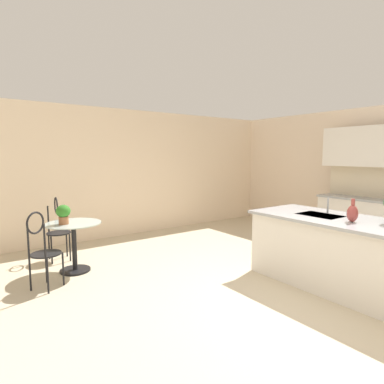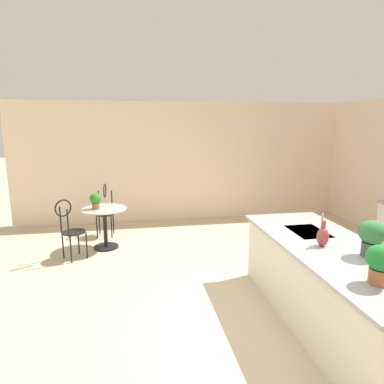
{
  "view_description": "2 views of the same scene",
  "coord_description": "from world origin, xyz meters",
  "px_view_note": "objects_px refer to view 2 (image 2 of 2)",
  "views": [
    {
      "loc": [
        2.24,
        -3.13,
        1.74
      ],
      "look_at": [
        -1.63,
        -0.32,
        1.19
      ],
      "focal_mm": 30.16,
      "sensor_mm": 36.0,
      "label": 1
    },
    {
      "loc": [
        3.48,
        -1.28,
        2.26
      ],
      "look_at": [
        -1.71,
        -0.36,
        1.17
      ],
      "focal_mm": 31.83,
      "sensor_mm": 36.0,
      "label": 2
    }
  ],
  "objects_px": {
    "bistro_table": "(105,224)",
    "potted_plant_counter_far": "(381,262)",
    "potted_plant_counter_near": "(372,236)",
    "vase_on_counter": "(323,236)",
    "chair_near_window": "(70,226)",
    "potted_plant_on_table": "(96,200)",
    "chair_by_island": "(105,208)"
  },
  "relations": [
    {
      "from": "bistro_table",
      "to": "potted_plant_counter_far",
      "type": "relative_size",
      "value": 2.34
    },
    {
      "from": "potted_plant_counter_near",
      "to": "vase_on_counter",
      "type": "bearing_deg",
      "value": -137.38
    },
    {
      "from": "bistro_table",
      "to": "chair_near_window",
      "type": "relative_size",
      "value": 0.77
    },
    {
      "from": "bistro_table",
      "to": "chair_near_window",
      "type": "distance_m",
      "value": 0.7
    },
    {
      "from": "chair_near_window",
      "to": "potted_plant_counter_far",
      "type": "bearing_deg",
      "value": 42.84
    },
    {
      "from": "potted_plant_on_table",
      "to": "potted_plant_counter_far",
      "type": "relative_size",
      "value": 0.83
    },
    {
      "from": "potted_plant_on_table",
      "to": "vase_on_counter",
      "type": "relative_size",
      "value": 0.98
    },
    {
      "from": "potted_plant_counter_far",
      "to": "potted_plant_counter_near",
      "type": "xyz_separation_m",
      "value": [
        -0.55,
        0.34,
        0.02
      ]
    },
    {
      "from": "chair_near_window",
      "to": "vase_on_counter",
      "type": "distance_m",
      "value": 3.91
    },
    {
      "from": "bistro_table",
      "to": "chair_by_island",
      "type": "distance_m",
      "value": 0.75
    },
    {
      "from": "potted_plant_counter_far",
      "to": "potted_plant_counter_near",
      "type": "relative_size",
      "value": 0.91
    },
    {
      "from": "bistro_table",
      "to": "potted_plant_counter_far",
      "type": "xyz_separation_m",
      "value": [
        3.73,
        2.53,
        0.67
      ]
    },
    {
      "from": "chair_by_island",
      "to": "potted_plant_counter_far",
      "type": "bearing_deg",
      "value": 29.93
    },
    {
      "from": "potted_plant_on_table",
      "to": "potted_plant_counter_near",
      "type": "relative_size",
      "value": 0.75
    },
    {
      "from": "bistro_table",
      "to": "chair_near_window",
      "type": "xyz_separation_m",
      "value": [
        0.45,
        -0.52,
        0.13
      ]
    },
    {
      "from": "bistro_table",
      "to": "potted_plant_counter_near",
      "type": "bearing_deg",
      "value": 42.0
    },
    {
      "from": "chair_by_island",
      "to": "potted_plant_counter_far",
      "type": "height_order",
      "value": "potted_plant_counter_far"
    },
    {
      "from": "vase_on_counter",
      "to": "potted_plant_counter_near",
      "type": "bearing_deg",
      "value": 42.62
    },
    {
      "from": "potted_plant_counter_near",
      "to": "chair_near_window",
      "type": "bearing_deg",
      "value": -128.93
    },
    {
      "from": "potted_plant_counter_far",
      "to": "chair_by_island",
      "type": "bearing_deg",
      "value": -150.07
    },
    {
      "from": "bistro_table",
      "to": "chair_by_island",
      "type": "bearing_deg",
      "value": -176.28
    },
    {
      "from": "bistro_table",
      "to": "chair_by_island",
      "type": "relative_size",
      "value": 0.77
    },
    {
      "from": "bistro_table",
      "to": "potted_plant_counter_far",
      "type": "distance_m",
      "value": 4.56
    },
    {
      "from": "potted_plant_counter_far",
      "to": "vase_on_counter",
      "type": "relative_size",
      "value": 1.19
    },
    {
      "from": "chair_near_window",
      "to": "vase_on_counter",
      "type": "bearing_deg",
      "value": 52.1
    },
    {
      "from": "potted_plant_counter_far",
      "to": "bistro_table",
      "type": "bearing_deg",
      "value": -145.92
    },
    {
      "from": "bistro_table",
      "to": "vase_on_counter",
      "type": "xyz_separation_m",
      "value": [
        2.83,
        2.54,
        0.58
      ]
    },
    {
      "from": "chair_by_island",
      "to": "potted_plant_on_table",
      "type": "xyz_separation_m",
      "value": [
        0.75,
        -0.09,
        0.33
      ]
    },
    {
      "from": "chair_by_island",
      "to": "potted_plant_counter_near",
      "type": "relative_size",
      "value": 2.78
    },
    {
      "from": "potted_plant_counter_far",
      "to": "potted_plant_counter_near",
      "type": "bearing_deg",
      "value": 148.26
    },
    {
      "from": "chair_near_window",
      "to": "bistro_table",
      "type": "bearing_deg",
      "value": 130.56
    },
    {
      "from": "chair_by_island",
      "to": "vase_on_counter",
      "type": "bearing_deg",
      "value": 35.98
    }
  ]
}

